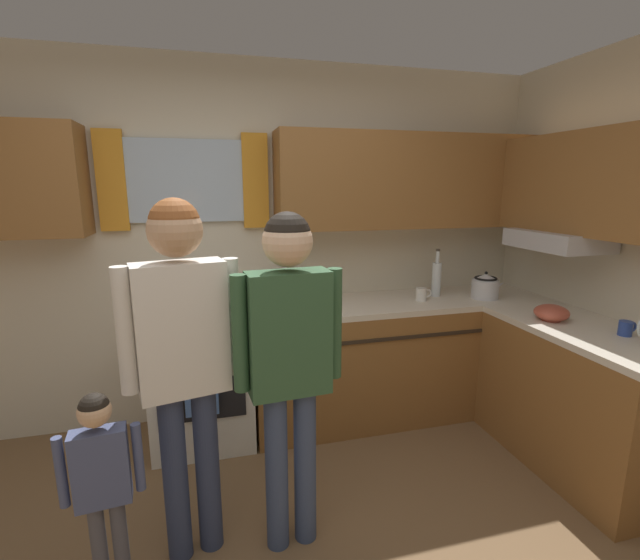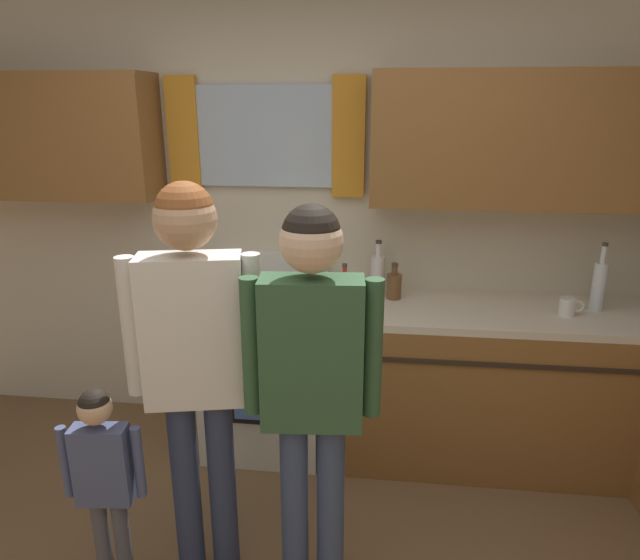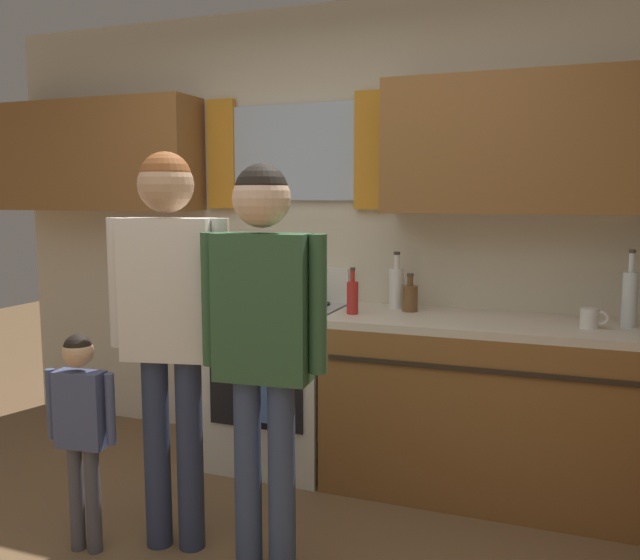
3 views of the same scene
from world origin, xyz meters
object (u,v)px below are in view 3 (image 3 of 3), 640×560
at_px(stove_oven, 280,381).
at_px(mug_ceramic_white, 590,318).
at_px(small_child, 81,417).
at_px(bottle_squat_brown, 410,297).
at_px(bottle_milk_white, 396,287).
at_px(bottle_sauce_red, 352,296).
at_px(adult_holding_child, 169,304).
at_px(adult_in_plaid, 263,323).
at_px(bottle_tall_clear, 630,298).

relative_size(stove_oven, mug_ceramic_white, 8.76).
xyz_separation_m(stove_oven, small_child, (-0.39, -1.18, 0.13)).
bearing_deg(stove_oven, bottle_squat_brown, 8.06).
bearing_deg(small_child, bottle_milk_white, 53.40).
xyz_separation_m(bottle_sauce_red, adult_holding_child, (-0.50, -0.93, 0.07)).
distance_m(adult_holding_child, adult_in_plaid, 0.47).
bearing_deg(adult_in_plaid, bottle_squat_brown, 75.50).
bearing_deg(bottle_milk_white, small_child, -126.60).
bearing_deg(bottle_squat_brown, adult_holding_child, -124.43).
bearing_deg(bottle_tall_clear, small_child, -150.55).
height_order(stove_oven, bottle_tall_clear, bottle_tall_clear).
height_order(bottle_squat_brown, bottle_tall_clear, bottle_tall_clear).
bearing_deg(bottle_sauce_red, stove_oven, 169.61).
bearing_deg(adult_holding_child, bottle_sauce_red, 61.69).
height_order(bottle_sauce_red, mug_ceramic_white, bottle_sauce_red).
bearing_deg(adult_holding_child, mug_ceramic_white, 30.01).
bearing_deg(mug_ceramic_white, small_child, -150.58).
xyz_separation_m(bottle_milk_white, adult_in_plaid, (-0.21, -1.26, 0.01)).
bearing_deg(small_child, adult_holding_child, 26.45).
relative_size(bottle_squat_brown, small_child, 0.22).
distance_m(bottle_squat_brown, adult_holding_child, 1.36).
height_order(bottle_milk_white, adult_holding_child, adult_holding_child).
relative_size(bottle_milk_white, bottle_sauce_red, 1.27).
distance_m(bottle_sauce_red, small_child, 1.44).
bearing_deg(bottle_milk_white, bottle_tall_clear, -6.82).
xyz_separation_m(bottle_milk_white, small_child, (-1.01, -1.36, -0.43)).
relative_size(bottle_sauce_red, adult_holding_child, 0.15).
relative_size(stove_oven, bottle_tall_clear, 3.00).
xyz_separation_m(bottle_tall_clear, adult_in_plaid, (-1.37, -1.12, -0.01)).
distance_m(bottle_sauce_red, mug_ceramic_white, 1.16).
relative_size(bottle_milk_white, mug_ceramic_white, 2.49).
bearing_deg(small_child, mug_ceramic_white, 29.42).
relative_size(stove_oven, adult_holding_child, 0.65).
xyz_separation_m(adult_in_plaid, small_child, (-0.80, -0.11, -0.43)).
xyz_separation_m(mug_ceramic_white, adult_in_plaid, (-1.20, -1.02, 0.08)).
height_order(bottle_tall_clear, adult_in_plaid, adult_in_plaid).
relative_size(bottle_sauce_red, adult_in_plaid, 0.15).
distance_m(adult_in_plaid, small_child, 0.92).
distance_m(mug_ceramic_white, adult_holding_child, 1.92).
relative_size(bottle_sauce_red, mug_ceramic_white, 1.95).
height_order(stove_oven, bottle_sauce_red, bottle_sauce_red).
bearing_deg(adult_holding_child, adult_in_plaid, -7.75).
distance_m(stove_oven, mug_ceramic_white, 1.68).
bearing_deg(adult_in_plaid, bottle_sauce_red, 87.62).
xyz_separation_m(bottle_tall_clear, adult_holding_child, (-1.83, -1.06, 0.02)).
height_order(bottle_tall_clear, adult_holding_child, adult_holding_child).
bearing_deg(bottle_tall_clear, stove_oven, -178.76).
relative_size(adult_holding_child, adult_in_plaid, 1.04).
relative_size(stove_oven, bottle_milk_white, 3.51).
height_order(adult_holding_child, small_child, adult_holding_child).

